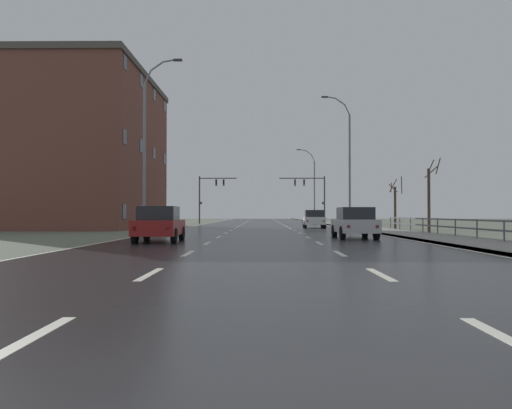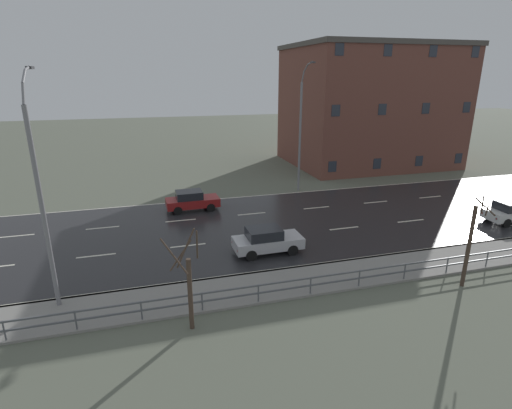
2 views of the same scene
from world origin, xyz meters
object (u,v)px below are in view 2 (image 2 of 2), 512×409
at_px(street_lamp_left_bank, 301,131).
at_px(car_far_right, 192,200).
at_px(street_lamp_foreground, 41,198).
at_px(brick_building, 368,106).
at_px(car_near_right, 267,240).

xyz_separation_m(street_lamp_left_bank, car_far_right, (2.89, -10.18, -4.70)).
height_order(street_lamp_left_bank, car_far_right, street_lamp_left_bank).
bearing_deg(street_lamp_foreground, street_lamp_left_bank, 129.93).
bearing_deg(street_lamp_foreground, car_far_right, 147.59).
xyz_separation_m(street_lamp_foreground, street_lamp_left_bank, (-14.91, 17.81, 0.31)).
bearing_deg(street_lamp_left_bank, brick_building, 127.76).
xyz_separation_m(car_far_right, brick_building, (-12.43, 22.49, 5.97)).
xyz_separation_m(street_lamp_foreground, brick_building, (-24.44, 30.12, 1.58)).
distance_m(street_lamp_foreground, brick_building, 38.82).
bearing_deg(car_near_right, street_lamp_left_bank, 149.63).
relative_size(car_near_right, brick_building, 0.23).
bearing_deg(brick_building, street_lamp_left_bank, -52.24).
height_order(street_lamp_left_bank, brick_building, brick_building).
distance_m(street_lamp_left_bank, brick_building, 15.62).
relative_size(street_lamp_left_bank, car_near_right, 2.73).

